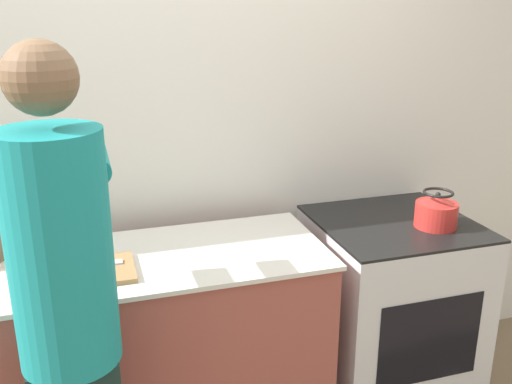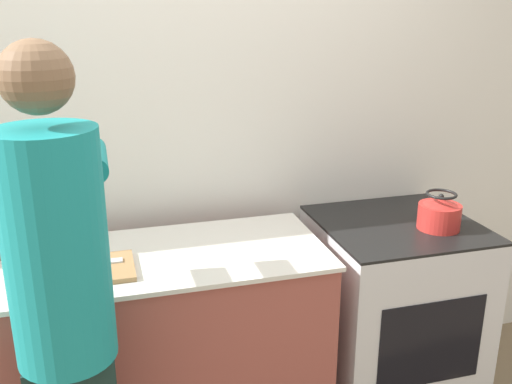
# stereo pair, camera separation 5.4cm
# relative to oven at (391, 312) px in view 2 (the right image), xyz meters

# --- Properties ---
(wall_back) EXTENTS (8.00, 0.05, 2.60)m
(wall_back) POSITION_rel_oven_xyz_m (-0.92, 0.40, 0.86)
(wall_back) COLOR white
(wall_back) RESTS_ON ground_plane
(counter) EXTENTS (1.79, 0.60, 0.89)m
(counter) POSITION_rel_oven_xyz_m (-1.30, -0.04, -0.00)
(counter) COLOR #9E4C42
(counter) RESTS_ON ground_plane
(oven) EXTENTS (0.68, 0.66, 0.89)m
(oven) POSITION_rel_oven_xyz_m (0.00, 0.00, 0.00)
(oven) COLOR silver
(oven) RESTS_ON ground_plane
(person) EXTENTS (0.32, 0.56, 1.73)m
(person) POSITION_rel_oven_xyz_m (-1.38, -0.52, 0.51)
(person) COLOR #172D29
(person) RESTS_ON ground_plane
(cutting_board) EXTENTS (0.38, 0.24, 0.02)m
(cutting_board) POSITION_rel_oven_xyz_m (-1.34, -0.13, 0.45)
(cutting_board) COLOR #A87A4C
(cutting_board) RESTS_ON counter
(knife) EXTENTS (0.22, 0.04, 0.01)m
(knife) POSITION_rel_oven_xyz_m (-1.31, -0.09, 0.46)
(knife) COLOR silver
(knife) RESTS_ON cutting_board
(kettle) EXTENTS (0.18, 0.18, 0.16)m
(kettle) POSITION_rel_oven_xyz_m (0.13, -0.10, 0.51)
(kettle) COLOR red
(kettle) RESTS_ON oven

